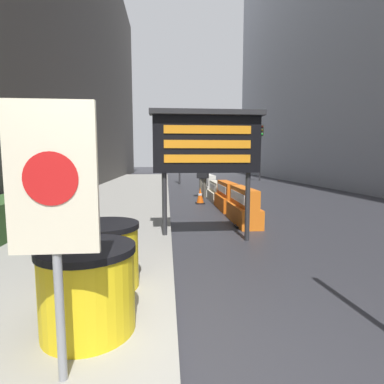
{
  "coord_description": "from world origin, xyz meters",
  "views": [
    {
      "loc": [
        -0.08,
        -2.18,
        1.7
      ],
      "look_at": [
        0.83,
        8.61,
        0.5
      ],
      "focal_mm": 28.0,
      "sensor_mm": 36.0,
      "label": 1
    }
  ],
  "objects_px": {
    "message_board": "(207,144)",
    "pedestrian_worker": "(203,174)",
    "barrel_drum_foreground": "(88,288)",
    "jersey_barrier_orange_far": "(227,197)",
    "jersey_barrier_orange_near": "(243,208)",
    "warning_sign": "(53,198)",
    "jersey_barrier_cream": "(217,192)",
    "traffic_light_near_curb": "(180,147)",
    "traffic_light_far_side": "(261,141)",
    "jersey_barrier_white": "(209,186)",
    "traffic_cone_near": "(241,217)",
    "barrel_drum_middle": "(104,255)",
    "traffic_cone_mid": "(200,196)"
  },
  "relations": [
    {
      "from": "message_board",
      "to": "pedestrian_worker",
      "type": "height_order",
      "value": "message_board"
    },
    {
      "from": "barrel_drum_foreground",
      "to": "jersey_barrier_orange_far",
      "type": "relative_size",
      "value": 0.47
    },
    {
      "from": "jersey_barrier_orange_near",
      "to": "warning_sign",
      "type": "bearing_deg",
      "value": -115.95
    },
    {
      "from": "jersey_barrier_cream",
      "to": "pedestrian_worker",
      "type": "xyz_separation_m",
      "value": [
        -0.46,
        0.93,
        0.71
      ]
    },
    {
      "from": "message_board",
      "to": "pedestrian_worker",
      "type": "relative_size",
      "value": 1.49
    },
    {
      "from": "traffic_light_near_curb",
      "to": "traffic_light_far_side",
      "type": "bearing_deg",
      "value": 23.23
    },
    {
      "from": "jersey_barrier_orange_near",
      "to": "jersey_barrier_white",
      "type": "height_order",
      "value": "jersey_barrier_orange_near"
    },
    {
      "from": "jersey_barrier_cream",
      "to": "message_board",
      "type": "bearing_deg",
      "value": -101.55
    },
    {
      "from": "warning_sign",
      "to": "traffic_light_far_side",
      "type": "bearing_deg",
      "value": 68.89
    },
    {
      "from": "jersey_barrier_orange_far",
      "to": "traffic_cone_near",
      "type": "xyz_separation_m",
      "value": [
        -0.17,
        -2.69,
        -0.14
      ]
    },
    {
      "from": "jersey_barrier_white",
      "to": "message_board",
      "type": "bearing_deg",
      "value": -98.37
    },
    {
      "from": "traffic_cone_near",
      "to": "jersey_barrier_white",
      "type": "bearing_deg",
      "value": 88.63
    },
    {
      "from": "barrel_drum_middle",
      "to": "traffic_cone_mid",
      "type": "height_order",
      "value": "barrel_drum_middle"
    },
    {
      "from": "barrel_drum_middle",
      "to": "traffic_light_far_side",
      "type": "relative_size",
      "value": 0.2
    },
    {
      "from": "traffic_light_near_curb",
      "to": "pedestrian_worker",
      "type": "distance_m",
      "value": 7.26
    },
    {
      "from": "traffic_cone_mid",
      "to": "traffic_light_near_curb",
      "type": "relative_size",
      "value": 0.18
    },
    {
      "from": "message_board",
      "to": "traffic_light_far_side",
      "type": "distance_m",
      "value": 17.89
    },
    {
      "from": "barrel_drum_foreground",
      "to": "traffic_light_far_side",
      "type": "height_order",
      "value": "traffic_light_far_side"
    },
    {
      "from": "traffic_cone_near",
      "to": "traffic_cone_mid",
      "type": "height_order",
      "value": "traffic_cone_mid"
    },
    {
      "from": "jersey_barrier_white",
      "to": "traffic_cone_mid",
      "type": "bearing_deg",
      "value": -104.04
    },
    {
      "from": "message_board",
      "to": "jersey_barrier_white",
      "type": "relative_size",
      "value": 1.25
    },
    {
      "from": "message_board",
      "to": "jersey_barrier_white",
      "type": "distance_m",
      "value": 8.47
    },
    {
      "from": "jersey_barrier_orange_far",
      "to": "jersey_barrier_cream",
      "type": "xyz_separation_m",
      "value": [
        0.0,
        2.03,
        -0.07
      ]
    },
    {
      "from": "jersey_barrier_orange_far",
      "to": "traffic_light_far_side",
      "type": "bearing_deg",
      "value": 67.78
    },
    {
      "from": "message_board",
      "to": "traffic_cone_near",
      "type": "height_order",
      "value": "message_board"
    },
    {
      "from": "barrel_drum_foreground",
      "to": "traffic_light_near_curb",
      "type": "distance_m",
      "value": 17.47
    },
    {
      "from": "message_board",
      "to": "traffic_cone_mid",
      "type": "height_order",
      "value": "message_board"
    },
    {
      "from": "jersey_barrier_orange_near",
      "to": "traffic_light_far_side",
      "type": "distance_m",
      "value": 16.09
    },
    {
      "from": "barrel_drum_middle",
      "to": "message_board",
      "type": "height_order",
      "value": "message_board"
    },
    {
      "from": "barrel_drum_foreground",
      "to": "pedestrian_worker",
      "type": "relative_size",
      "value": 0.48
    },
    {
      "from": "jersey_barrier_orange_far",
      "to": "traffic_cone_mid",
      "type": "relative_size",
      "value": 2.96
    },
    {
      "from": "traffic_cone_mid",
      "to": "barrel_drum_foreground",
      "type": "bearing_deg",
      "value": -102.98
    },
    {
      "from": "barrel_drum_foreground",
      "to": "warning_sign",
      "type": "bearing_deg",
      "value": -92.53
    },
    {
      "from": "jersey_barrier_orange_near",
      "to": "traffic_light_near_curb",
      "type": "distance_m",
      "value": 12.48
    },
    {
      "from": "jersey_barrier_orange_far",
      "to": "jersey_barrier_white",
      "type": "distance_m",
      "value": 4.33
    },
    {
      "from": "barrel_drum_foreground",
      "to": "traffic_cone_near",
      "type": "bearing_deg",
      "value": 60.71
    },
    {
      "from": "warning_sign",
      "to": "barrel_drum_foreground",
      "type": "bearing_deg",
      "value": 87.47
    },
    {
      "from": "barrel_drum_foreground",
      "to": "barrel_drum_middle",
      "type": "xyz_separation_m",
      "value": [
        -0.05,
        0.93,
        0.0
      ]
    },
    {
      "from": "traffic_light_far_side",
      "to": "barrel_drum_foreground",
      "type": "bearing_deg",
      "value": -111.65
    },
    {
      "from": "traffic_cone_near",
      "to": "traffic_light_far_side",
      "type": "bearing_deg",
      "value": 70.8
    },
    {
      "from": "message_board",
      "to": "traffic_cone_near",
      "type": "bearing_deg",
      "value": 49.18
    },
    {
      "from": "jersey_barrier_cream",
      "to": "jersey_barrier_orange_far",
      "type": "bearing_deg",
      "value": -90.0
    },
    {
      "from": "jersey_barrier_white",
      "to": "traffic_light_near_curb",
      "type": "bearing_deg",
      "value": 101.46
    },
    {
      "from": "jersey_barrier_orange_far",
      "to": "jersey_barrier_white",
      "type": "height_order",
      "value": "jersey_barrier_white"
    },
    {
      "from": "jersey_barrier_orange_far",
      "to": "traffic_light_far_side",
      "type": "distance_m",
      "value": 14.04
    },
    {
      "from": "message_board",
      "to": "traffic_light_far_side",
      "type": "height_order",
      "value": "traffic_light_far_side"
    },
    {
      "from": "jersey_barrier_white",
      "to": "pedestrian_worker",
      "type": "xyz_separation_m",
      "value": [
        -0.46,
        -1.38,
        0.63
      ]
    },
    {
      "from": "jersey_barrier_orange_near",
      "to": "traffic_cone_near",
      "type": "bearing_deg",
      "value": -109.73
    },
    {
      "from": "traffic_light_far_side",
      "to": "jersey_barrier_orange_near",
      "type": "bearing_deg",
      "value": -109.19
    },
    {
      "from": "jersey_barrier_cream",
      "to": "traffic_light_near_curb",
      "type": "xyz_separation_m",
      "value": [
        -1.16,
        8.01,
        2.16
      ]
    }
  ]
}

